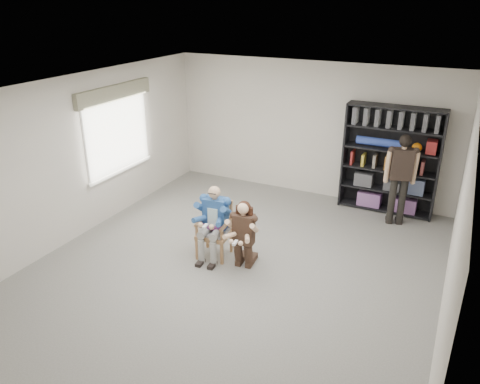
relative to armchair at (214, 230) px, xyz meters
The scene contains 8 objects.
room_shell 1.07m from the armchair, 24.65° to the right, with size 6.00×7.00×2.80m, color silver, non-canonical shape.
floor 0.71m from the armchair, 24.65° to the right, with size 6.00×7.00×0.01m, color slate.
window_left 2.83m from the armchair, 162.49° to the left, with size 0.16×2.00×1.75m, color white, non-canonical shape.
armchair is the anchor object (origin of this frame).
seated_man 0.14m from the armchair, ahead, with size 0.53×0.74×1.23m, color #254E8B, non-canonical shape.
kneeling_woman 0.60m from the armchair, 11.69° to the right, with size 0.47×0.76×1.13m, color #38251E, non-canonical shape.
bookshelf 3.80m from the armchair, 54.48° to the left, with size 1.80×0.38×2.10m, color black, non-canonical shape.
standing_man 3.56m from the armchair, 45.79° to the left, with size 0.53×0.30×1.73m, color black, non-canonical shape.
Camera 1 is at (2.86, -5.63, 3.98)m, focal length 35.00 mm.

